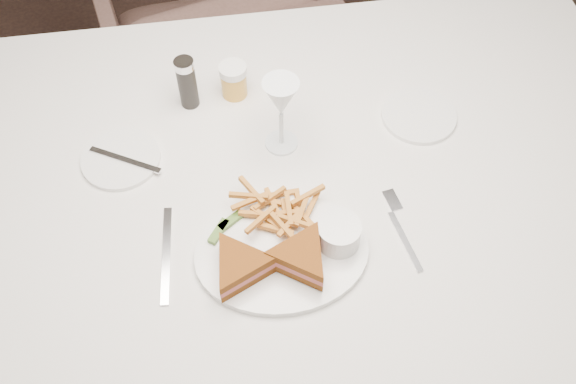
{
  "coord_description": "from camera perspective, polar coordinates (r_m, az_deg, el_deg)",
  "views": [
    {
      "loc": [
        -0.14,
        -0.46,
        1.78
      ],
      "look_at": [
        0.0,
        0.22,
        0.8
      ],
      "focal_mm": 40.0,
      "sensor_mm": 36.0,
      "label": 1
    }
  ],
  "objects": [
    {
      "name": "table",
      "position": [
        1.59,
        -0.38,
        -7.5
      ],
      "size": [
        1.66,
        1.16,
        0.75
      ],
      "primitive_type": "cube",
      "rotation": [
        0.0,
        0.0,
        -0.06
      ],
      "color": "silver",
      "rests_on": "ground"
    },
    {
      "name": "chair_far",
      "position": [
        2.24,
        -7.14,
        14.34
      ],
      "size": [
        0.76,
        0.72,
        0.7
      ],
      "primitive_type": "imported",
      "rotation": [
        0.0,
        0.0,
        3.28
      ],
      "color": "#4C342E",
      "rests_on": "ground"
    },
    {
      "name": "table_setting",
      "position": [
        1.2,
        -1.26,
        -0.71
      ],
      "size": [
        0.79,
        0.64,
        0.18
      ],
      "color": "white",
      "rests_on": "table"
    }
  ]
}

